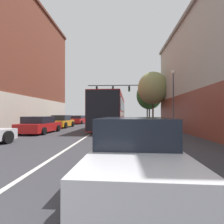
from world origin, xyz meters
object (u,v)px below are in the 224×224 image
at_px(bus, 111,111).
at_px(street_lamp, 173,97).
at_px(hatchback_foreground, 134,151).
at_px(parked_car_left_far, 62,122).
at_px(traffic_signal_gantry, 126,93).
at_px(street_tree_near, 153,88).
at_px(street_tree_far, 149,96).
at_px(parked_car_left_near, 78,120).
at_px(parked_car_left_distant, 40,125).

xyz_separation_m(bus, street_lamp, (5.18, -4.19, 0.95)).
bearing_deg(hatchback_foreground, parked_car_left_far, 26.42).
height_order(bus, street_lamp, street_lamp).
xyz_separation_m(parked_car_left_far, traffic_signal_gantry, (7.46, 6.60, 3.93)).
distance_m(parked_car_left_far, street_lamp, 12.28).
distance_m(traffic_signal_gantry, street_tree_near, 5.45).
xyz_separation_m(street_lamp, street_tree_far, (-0.10, 11.27, 1.34)).
relative_size(bus, street_lamp, 2.32).
height_order(parked_car_left_near, traffic_signal_gantry, traffic_signal_gantry).
bearing_deg(parked_car_left_far, street_tree_near, -77.25).
bearing_deg(bus, street_tree_far, -33.31).
relative_size(bus, hatchback_foreground, 2.61).
xyz_separation_m(parked_car_left_far, street_tree_far, (10.69, 5.81, 3.50)).
bearing_deg(parked_car_left_distant, parked_car_left_near, 3.20).
distance_m(parked_car_left_distant, traffic_signal_gantry, 14.82).
bearing_deg(street_lamp, traffic_signal_gantry, 105.44).
height_order(parked_car_left_distant, street_lamp, street_lamp).
relative_size(parked_car_left_near, parked_car_left_distant, 1.02).
bearing_deg(street_lamp, parked_car_left_near, 129.43).
bearing_deg(hatchback_foreground, parked_car_left_near, 18.92).
height_order(bus, street_tree_near, street_tree_near).
xyz_separation_m(parked_car_left_near, parked_car_left_distant, (0.23, -13.42, 0.01)).
distance_m(bus, street_lamp, 6.73).
distance_m(bus, hatchback_foreground, 14.22).
distance_m(traffic_signal_gantry, street_tree_far, 3.35).
relative_size(hatchback_foreground, street_tree_near, 0.66).
height_order(bus, parked_car_left_distant, bus).
bearing_deg(parked_car_left_far, hatchback_foreground, -154.00).
height_order(hatchback_foreground, parked_car_left_distant, hatchback_foreground).
height_order(parked_car_left_distant, traffic_signal_gantry, traffic_signal_gantry).
relative_size(parked_car_left_far, street_tree_near, 0.60).
relative_size(parked_car_left_near, parked_car_left_far, 1.09).
height_order(parked_car_left_far, street_tree_far, street_tree_far).
bearing_deg(street_tree_far, street_lamp, -89.50).
bearing_deg(traffic_signal_gantry, parked_car_left_distant, -120.70).
bearing_deg(traffic_signal_gantry, parked_car_left_near, 171.38).
height_order(street_tree_near, street_tree_far, street_tree_near).
relative_size(bus, parked_car_left_far, 2.87).
bearing_deg(street_lamp, street_tree_near, 91.82).
xyz_separation_m(bus, street_tree_far, (5.08, 7.09, 2.29)).
height_order(parked_car_left_near, street_lamp, street_lamp).
relative_size(parked_car_left_far, street_lamp, 0.81).
distance_m(parked_car_left_near, parked_car_left_distant, 13.42).
distance_m(street_tree_near, street_tree_far, 3.73).
relative_size(traffic_signal_gantry, street_lamp, 1.79).
distance_m(bus, parked_car_left_distant, 7.11).
xyz_separation_m(hatchback_foreground, street_tree_near, (3.51, 17.49, 3.99)).
bearing_deg(hatchback_foreground, traffic_signal_gantry, 0.74).
bearing_deg(hatchback_foreground, bus, 7.63).
bearing_deg(parked_car_left_near, hatchback_foreground, -157.12).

